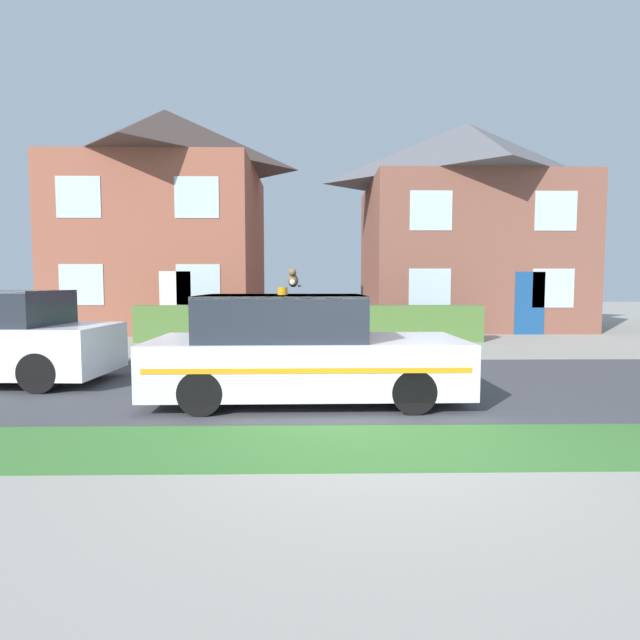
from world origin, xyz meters
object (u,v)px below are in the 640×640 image
Objects in this scene: police_car at (300,351)px; house_right at (465,224)px; house_left at (167,218)px; cat at (293,279)px.

police_car is 0.57× the size of house_right.
house_left is 1.04× the size of house_right.
cat is (-0.11, 0.21, 1.04)m from police_car.
cat is at bearing -66.21° from house_left.
police_car is at bearing -116.58° from house_right.
police_car is at bearing 31.61° from cat.
house_left is at bearing -178.29° from house_right.
house_right is (6.18, 12.35, 3.27)m from police_car.
house_right reaches higher than police_car.
house_right is (6.29, 12.14, 2.23)m from cat.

